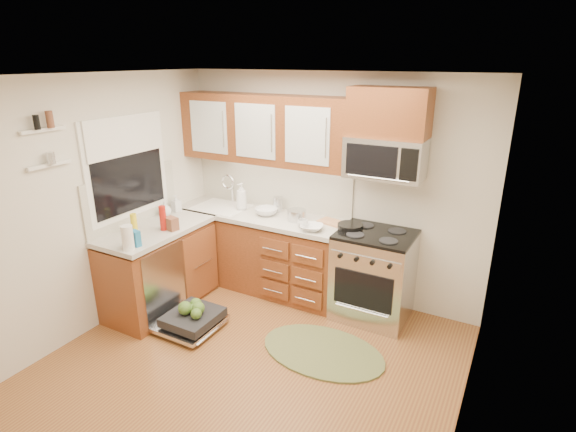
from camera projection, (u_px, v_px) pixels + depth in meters
The scene contains 38 objects.
floor at pixel (244, 372), 3.97m from camera, with size 3.50×3.50×0.00m, color brown.
ceiling at pixel (233, 76), 3.14m from camera, with size 3.50×3.50×0.00m, color white.
wall_back at pixel (328, 188), 5.01m from camera, with size 3.50×0.04×2.50m, color beige.
wall_front at pixel (28, 367), 2.11m from camera, with size 3.50×0.04×2.50m, color beige.
wall_left at pixel (90, 208), 4.34m from camera, with size 0.04×3.50×2.50m, color beige.
wall_right at pixel (474, 293), 2.77m from camera, with size 0.04×3.50×2.50m, color beige.
base_cabinet_back at pixel (260, 253), 5.36m from camera, with size 2.05×0.60×0.85m, color #5A2D14.
base_cabinet_left at pixel (160, 270), 4.92m from camera, with size 0.60×1.25×0.85m, color #5A2D14.
countertop_back at pixel (259, 215), 5.19m from camera, with size 2.07×0.64×0.05m, color beige.
countertop_left at pixel (156, 230), 4.76m from camera, with size 0.64×1.27×0.05m, color beige.
backsplash_back at pixel (272, 184), 5.33m from camera, with size 2.05×0.02×0.57m, color beige.
backsplash_left at pixel (133, 198), 4.79m from camera, with size 0.02×1.25×0.57m, color beige.
upper_cabinets at pixel (264, 129), 4.98m from camera, with size 2.05×0.35×0.75m, color #5A2D14, non-canonical shape.
cabinet_over_mw at pixel (389, 112), 4.26m from camera, with size 0.76×0.35×0.47m, color #5A2D14.
range at pixel (373, 275), 4.69m from camera, with size 0.76×0.64×0.95m, color silver, non-canonical shape.
microwave at pixel (385, 158), 4.38m from camera, with size 0.76×0.38×0.40m, color silver, non-canonical shape.
sink at pixel (222, 217), 5.45m from camera, with size 0.62×0.50×0.26m, color white, non-canonical shape.
dishwasher at pixel (190, 320), 4.57m from camera, with size 0.70×0.60×0.20m, color silver, non-canonical shape.
window at pixel (127, 167), 4.65m from camera, with size 0.03×1.05×1.05m, color white, non-canonical shape.
window_blind at pixel (125, 136), 4.53m from camera, with size 0.02×0.96×0.40m, color white.
shelf_upper at pixel (43, 130), 3.77m from camera, with size 0.04×0.40×0.03m, color white.
shelf_lower at pixel (49, 165), 3.87m from camera, with size 0.04×0.40×0.03m, color white.
rug at pixel (323, 351), 4.23m from camera, with size 1.19×0.78×0.02m, color olive, non-canonical shape.
skillet at pixel (350, 226), 4.65m from camera, with size 0.26×0.26×0.05m, color black.
stock_pot at pixel (297, 215), 4.94m from camera, with size 0.21×0.21×0.12m, color silver.
cutting_board at pixel (332, 222), 4.88m from camera, with size 0.28×0.18×0.02m, color tan.
canister at pixel (278, 204), 5.23m from camera, with size 0.11×0.11×0.18m, color silver.
paper_towel_roll at pixel (128, 238), 4.17m from camera, with size 0.11×0.11×0.24m, color white.
mustard_bottle at pixel (134, 223), 4.58m from camera, with size 0.06×0.06×0.20m, color yellow.
red_bottle at pixel (163, 218), 4.65m from camera, with size 0.07×0.07×0.26m, color #A5170D.
wooden_box at pixel (171, 224), 4.67m from camera, with size 0.14×0.10×0.14m, color brown.
blue_carton at pixel (136, 238), 4.26m from camera, with size 0.10×0.06×0.16m, color teal.
bowl_a at pixel (312, 228), 4.67m from camera, with size 0.23×0.23×0.06m, color #999999.
bowl_b at pixel (266, 211), 5.13m from camera, with size 0.26×0.26×0.08m, color #999999.
cup at pixel (303, 224), 4.74m from camera, with size 0.11×0.11×0.09m, color #999999.
soap_bottle_a at pixel (241, 196), 5.26m from camera, with size 0.12×0.13×0.32m, color #999999.
soap_bottle_b at pixel (176, 203), 5.23m from camera, with size 0.09×0.09×0.20m, color #999999.
soap_bottle_c at pixel (165, 208), 5.08m from camera, with size 0.13×0.13×0.17m, color #999999.
Camera 1 is at (1.91, -2.70, 2.62)m, focal length 28.00 mm.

